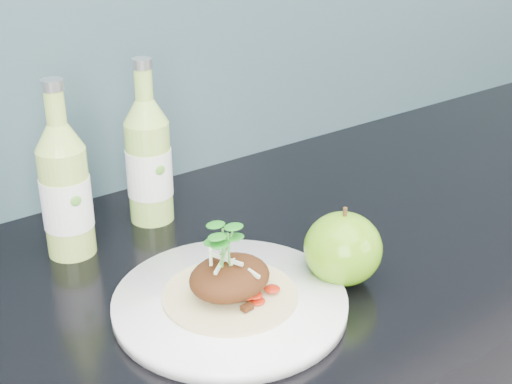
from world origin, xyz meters
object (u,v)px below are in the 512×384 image
(dinner_plate, at_px, (230,303))
(cider_bottle_right, at_px, (149,161))
(green_apple, at_px, (343,249))
(cider_bottle_left, at_px, (65,191))

(dinner_plate, distance_m, cider_bottle_right, 0.26)
(dinner_plate, height_order, green_apple, green_apple)
(dinner_plate, bearing_deg, cider_bottle_left, 112.02)
(green_apple, relative_size, cider_bottle_left, 0.47)
(cider_bottle_left, bearing_deg, cider_bottle_right, 8.34)
(cider_bottle_right, bearing_deg, dinner_plate, -120.86)
(dinner_plate, height_order, cider_bottle_left, cider_bottle_left)
(green_apple, bearing_deg, cider_bottle_left, 132.29)
(cider_bottle_left, relative_size, cider_bottle_right, 1.00)
(dinner_plate, xyz_separation_m, cider_bottle_right, (0.04, 0.25, 0.08))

